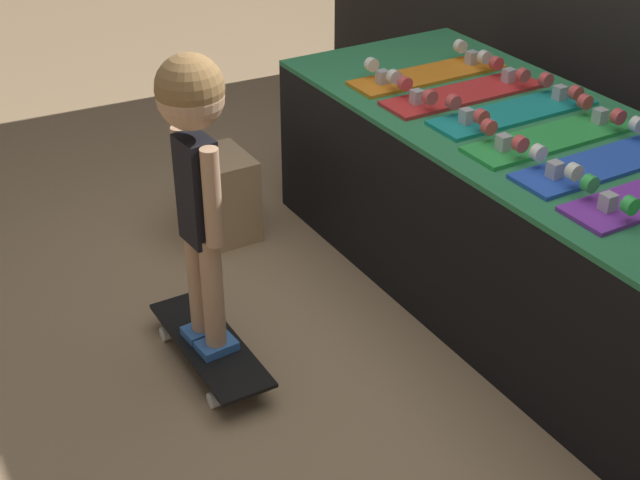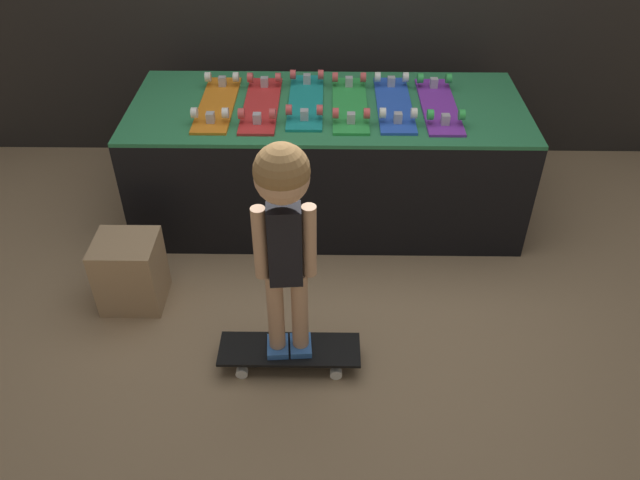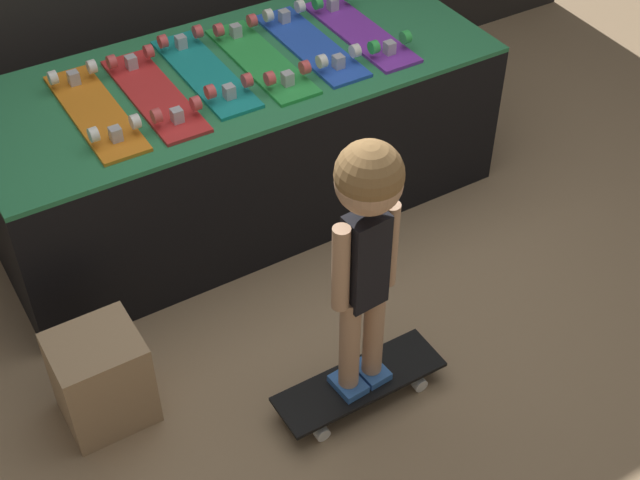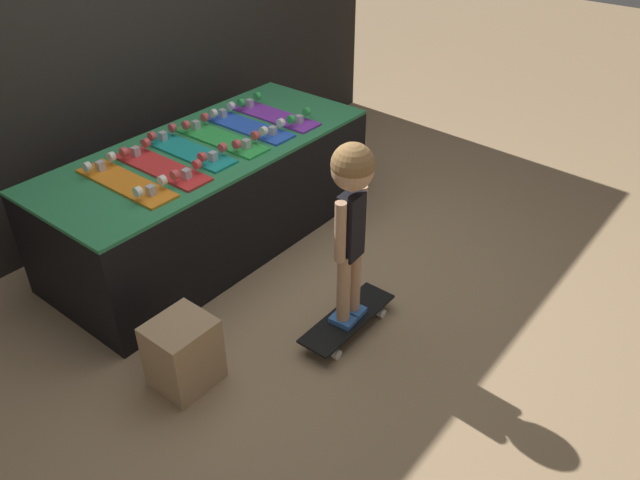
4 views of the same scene
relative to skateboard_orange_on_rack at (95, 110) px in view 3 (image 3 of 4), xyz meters
name	(u,v)px [view 3 (image 3 of 4)]	position (x,y,z in m)	size (l,w,h in m)	color
ground_plane	(312,280)	(0.58, -0.58, -0.69)	(16.00, 16.00, 0.00)	#9E7F5B
display_rack	(239,138)	(0.58, 0.02, -0.35)	(2.09, 0.87, 0.67)	black
skateboard_orange_on_rack	(95,110)	(0.00, 0.00, 0.00)	(0.18, 0.65, 0.09)	orange
skateboard_red_on_rack	(154,93)	(0.23, -0.01, 0.00)	(0.18, 0.65, 0.09)	red
skateboard_teal_on_rack	(205,71)	(0.46, 0.04, 0.00)	(0.18, 0.65, 0.09)	teal
skateboard_green_on_rack	(261,58)	(0.70, 0.01, 0.00)	(0.18, 0.65, 0.09)	green
skateboard_blue_on_rack	(310,43)	(0.93, 0.01, 0.00)	(0.18, 0.65, 0.09)	blue
skateboard_purple_on_rack	(360,30)	(1.16, 0.00, 0.00)	(0.18, 0.65, 0.09)	purple
skateboard_on_floor	(359,384)	(0.42, -1.17, -0.62)	(0.61, 0.19, 0.09)	black
child	(367,228)	(0.42, -1.17, 0.10)	(0.24, 0.20, 1.00)	#3870C6
storage_box	(102,378)	(-0.36, -0.77, -0.51)	(0.29, 0.26, 0.36)	tan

